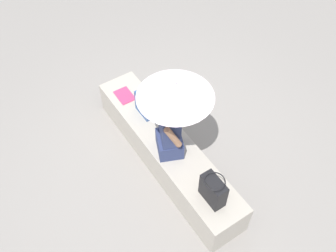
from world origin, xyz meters
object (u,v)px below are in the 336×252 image
at_px(parasol, 175,90).
at_px(person_seated, 170,128).
at_px(handbag_black, 146,104).
at_px(tote_bag_canvas, 213,190).
at_px(magazine, 125,96).

bearing_deg(parasol, person_seated, 27.93).
xyz_separation_m(parasol, handbag_black, (0.70, -0.04, -0.86)).
xyz_separation_m(person_seated, tote_bag_canvas, (-0.79, -0.02, -0.21)).
relative_size(handbag_black, magazine, 1.16).
bearing_deg(handbag_black, parasol, 176.61).
bearing_deg(person_seated, tote_bag_canvas, -178.69).
xyz_separation_m(person_seated, parasol, (-0.06, -0.03, 0.63)).
relative_size(parasol, handbag_black, 3.49).
bearing_deg(person_seated, parasol, -152.07).
bearing_deg(magazine, person_seated, -178.09).
bearing_deg(parasol, handbag_black, -3.39).
distance_m(person_seated, magazine, 1.11).
xyz_separation_m(handbag_black, tote_bag_canvas, (-1.43, 0.05, 0.01)).
height_order(tote_bag_canvas, magazine, tote_bag_canvas).
distance_m(tote_bag_canvas, magazine, 1.84).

